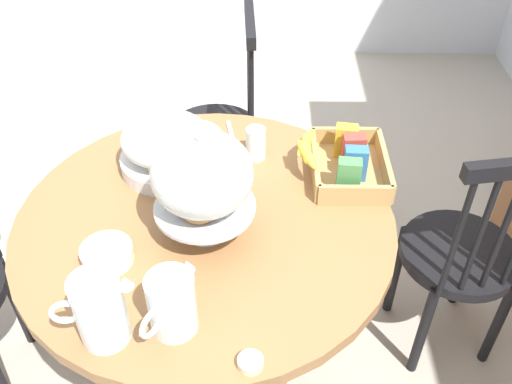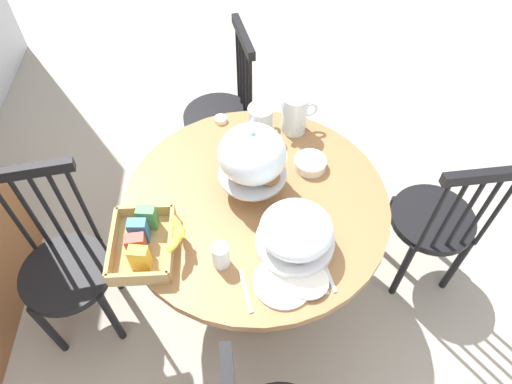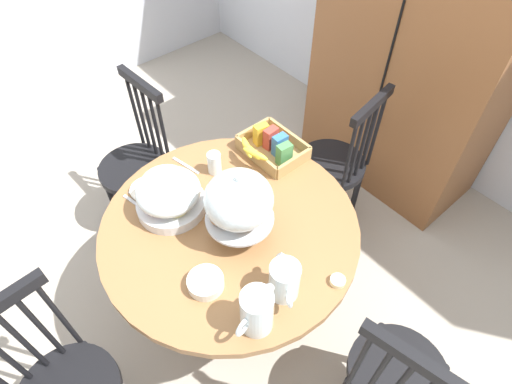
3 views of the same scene
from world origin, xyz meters
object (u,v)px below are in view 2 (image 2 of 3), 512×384
object	(u,v)px
dining_table	(256,231)
orange_juice_pitcher	(260,123)
cereal_basket	(146,241)
drinking_glass	(221,255)
windsor_chair_by_cabinet	(66,268)
fruit_platter_covered	(296,234)
windsor_chair_near_window	(222,116)
china_plate_large	(283,282)
china_plate_small	(308,281)
butter_dish	(221,119)
milk_pitcher	(295,115)
cereal_bowl	(310,163)
windsor_chair_far_side	(435,222)
pastry_stand_with_dome	(252,156)

from	to	relation	value
dining_table	orange_juice_pitcher	world-z (taller)	orange_juice_pitcher
cereal_basket	drinking_glass	xyz separation A→B (m)	(-0.08, -0.28, 0.01)
windsor_chair_by_cabinet	fruit_platter_covered	bearing A→B (deg)	-96.97
dining_table	windsor_chair_near_window	world-z (taller)	windsor_chair_near_window
windsor_chair_by_cabinet	china_plate_large	xyz separation A→B (m)	(-0.27, -0.93, 0.29)
china_plate_small	butter_dish	world-z (taller)	same
windsor_chair_by_cabinet	milk_pitcher	xyz separation A→B (m)	(0.53, -1.05, 0.38)
windsor_chair_by_cabinet	fruit_platter_covered	distance (m)	1.06
cereal_bowl	orange_juice_pitcher	bearing A→B (deg)	44.29
milk_pitcher	butter_dish	distance (m)	0.36
cereal_bowl	windsor_chair_by_cabinet	bearing A→B (deg)	104.57
fruit_platter_covered	drinking_glass	size ratio (longest dim) A/B	2.73
cereal_bowl	cereal_basket	bearing A→B (deg)	119.46
milk_pitcher	cereal_bowl	world-z (taller)	milk_pitcher
windsor_chair_near_window	drinking_glass	size ratio (longest dim) A/B	8.86
windsor_chair_far_side	milk_pitcher	distance (m)	0.84
dining_table	orange_juice_pitcher	xyz separation A→B (m)	(0.38, -0.04, 0.31)
windsor_chair_near_window	cereal_basket	world-z (taller)	windsor_chair_near_window
cereal_bowl	drinking_glass	size ratio (longest dim) A/B	1.27
windsor_chair_near_window	windsor_chair_by_cabinet	world-z (taller)	same
orange_juice_pitcher	pastry_stand_with_dome	bearing A→B (deg)	170.86
pastry_stand_with_dome	milk_pitcher	world-z (taller)	pastry_stand_with_dome
orange_juice_pitcher	windsor_chair_near_window	bearing A→B (deg)	22.35
pastry_stand_with_dome	milk_pitcher	bearing A→B (deg)	-30.93
china_plate_small	butter_dish	size ratio (longest dim) A/B	2.50
fruit_platter_covered	windsor_chair_far_side	bearing A→B (deg)	-69.25
windsor_chair_far_side	china_plate_small	bearing A→B (deg)	122.13
pastry_stand_with_dome	fruit_platter_covered	world-z (taller)	pastry_stand_with_dome
dining_table	windsor_chair_near_window	size ratio (longest dim) A/B	1.14
milk_pitcher	cereal_bowl	distance (m)	0.25
orange_juice_pitcher	cereal_bowl	world-z (taller)	orange_juice_pitcher
windsor_chair_near_window	drinking_glass	xyz separation A→B (m)	(-1.14, -0.00, 0.34)
pastry_stand_with_dome	butter_dish	distance (m)	0.49
china_plate_small	cereal_bowl	size ratio (longest dim) A/B	1.07
dining_table	windsor_chair_far_side	size ratio (longest dim) A/B	1.14
windsor_chair_by_cabinet	drinking_glass	bearing A→B (deg)	-104.32
pastry_stand_with_dome	orange_juice_pitcher	world-z (taller)	pastry_stand_with_dome
cereal_basket	drinking_glass	size ratio (longest dim) A/B	2.87
milk_pitcher	china_plate_small	world-z (taller)	milk_pitcher
fruit_platter_covered	china_plate_small	bearing A→B (deg)	-168.64
orange_juice_pitcher	milk_pitcher	world-z (taller)	milk_pitcher
fruit_platter_covered	milk_pitcher	size ratio (longest dim) A/B	1.51
china_plate_small	dining_table	bearing A→B (deg)	22.98
windsor_chair_near_window	milk_pitcher	size ratio (longest dim) A/B	4.92
pastry_stand_with_dome	cereal_basket	xyz separation A→B (m)	(-0.27, 0.42, -0.15)
cereal_bowl	milk_pitcher	bearing A→B (deg)	11.03
fruit_platter_covered	cereal_basket	bearing A→B (deg)	87.58
pastry_stand_with_dome	china_plate_large	xyz separation A→B (m)	(-0.45, -0.09, -0.19)
cereal_basket	china_plate_small	bearing A→B (deg)	-107.10
pastry_stand_with_dome	cereal_bowl	size ratio (longest dim) A/B	2.46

